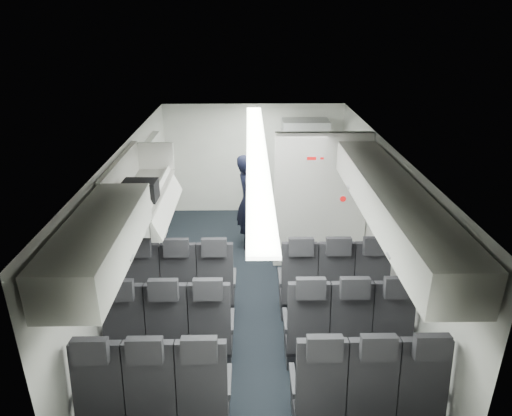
{
  "coord_description": "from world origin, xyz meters",
  "views": [
    {
      "loc": [
        -0.1,
        -5.54,
        3.68
      ],
      "look_at": [
        0.0,
        0.4,
        1.15
      ],
      "focal_mm": 32.0,
      "sensor_mm": 36.0,
      "label": 1
    }
  ],
  "objects_px": {
    "seat_row_front": "(257,289)",
    "boarding_door": "(156,192)",
    "seat_row_rear": "(261,397)",
    "flight_attendant": "(248,201)",
    "seat_row_mid": "(259,334)",
    "carry_on_bag": "(140,190)",
    "galley_unit": "(304,170)"
  },
  "relations": [
    {
      "from": "seat_row_front",
      "to": "boarding_door",
      "type": "relative_size",
      "value": 1.79
    },
    {
      "from": "seat_row_rear",
      "to": "boarding_door",
      "type": "xyz_separation_m",
      "value": [
        -1.64,
        3.89,
        0.55
      ]
    },
    {
      "from": "boarding_door",
      "to": "flight_attendant",
      "type": "bearing_deg",
      "value": -2.21
    },
    {
      "from": "flight_attendant",
      "to": "seat_row_mid",
      "type": "bearing_deg",
      "value": 177.42
    },
    {
      "from": "seat_row_mid",
      "to": "carry_on_bag",
      "type": "xyz_separation_m",
      "value": [
        -1.36,
        0.85,
        1.4
      ]
    },
    {
      "from": "seat_row_rear",
      "to": "galley_unit",
      "type": "xyz_separation_m",
      "value": [
        0.95,
        5.05,
        0.55
      ]
    },
    {
      "from": "seat_row_rear",
      "to": "carry_on_bag",
      "type": "distance_m",
      "value": 2.62
    },
    {
      "from": "seat_row_front",
      "to": "flight_attendant",
      "type": "distance_m",
      "value": 2.07
    },
    {
      "from": "galley_unit",
      "to": "flight_attendant",
      "type": "distance_m",
      "value": 1.63
    },
    {
      "from": "seat_row_front",
      "to": "boarding_door",
      "type": "distance_m",
      "value": 2.71
    },
    {
      "from": "seat_row_front",
      "to": "seat_row_mid",
      "type": "height_order",
      "value": "same"
    },
    {
      "from": "galley_unit",
      "to": "boarding_door",
      "type": "xyz_separation_m",
      "value": [
        -2.59,
        -1.17,
        0.0
      ]
    },
    {
      "from": "galley_unit",
      "to": "carry_on_bag",
      "type": "bearing_deg",
      "value": -124.91
    },
    {
      "from": "seat_row_mid",
      "to": "galley_unit",
      "type": "xyz_separation_m",
      "value": [
        0.95,
        4.15,
        0.55
      ]
    },
    {
      "from": "carry_on_bag",
      "to": "seat_row_rear",
      "type": "bearing_deg",
      "value": -50.35
    },
    {
      "from": "seat_row_front",
      "to": "seat_row_mid",
      "type": "relative_size",
      "value": 1.0
    },
    {
      "from": "seat_row_front",
      "to": "carry_on_bag",
      "type": "height_order",
      "value": "carry_on_bag"
    },
    {
      "from": "seat_row_front",
      "to": "galley_unit",
      "type": "height_order",
      "value": "galley_unit"
    },
    {
      "from": "seat_row_front",
      "to": "seat_row_rear",
      "type": "bearing_deg",
      "value": -90.0
    },
    {
      "from": "boarding_door",
      "to": "carry_on_bag",
      "type": "xyz_separation_m",
      "value": [
        0.28,
        -2.14,
        0.84
      ]
    },
    {
      "from": "carry_on_bag",
      "to": "galley_unit",
      "type": "bearing_deg",
      "value": 56.92
    },
    {
      "from": "seat_row_rear",
      "to": "galley_unit",
      "type": "height_order",
      "value": "galley_unit"
    },
    {
      "from": "seat_row_rear",
      "to": "seat_row_mid",
      "type": "bearing_deg",
      "value": 90.0
    },
    {
      "from": "galley_unit",
      "to": "seat_row_front",
      "type": "bearing_deg",
      "value": -106.28
    },
    {
      "from": "seat_row_rear",
      "to": "flight_attendant",
      "type": "height_order",
      "value": "flight_attendant"
    },
    {
      "from": "flight_attendant",
      "to": "carry_on_bag",
      "type": "distance_m",
      "value": 2.62
    },
    {
      "from": "seat_row_front",
      "to": "galley_unit",
      "type": "relative_size",
      "value": 1.75
    },
    {
      "from": "seat_row_rear",
      "to": "flight_attendant",
      "type": "distance_m",
      "value": 3.85
    },
    {
      "from": "seat_row_front",
      "to": "seat_row_rear",
      "type": "relative_size",
      "value": 1.0
    },
    {
      "from": "flight_attendant",
      "to": "carry_on_bag",
      "type": "height_order",
      "value": "carry_on_bag"
    },
    {
      "from": "seat_row_mid",
      "to": "seat_row_rear",
      "type": "height_order",
      "value": "same"
    },
    {
      "from": "seat_row_front",
      "to": "boarding_door",
      "type": "bearing_deg",
      "value": 128.16
    }
  ]
}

